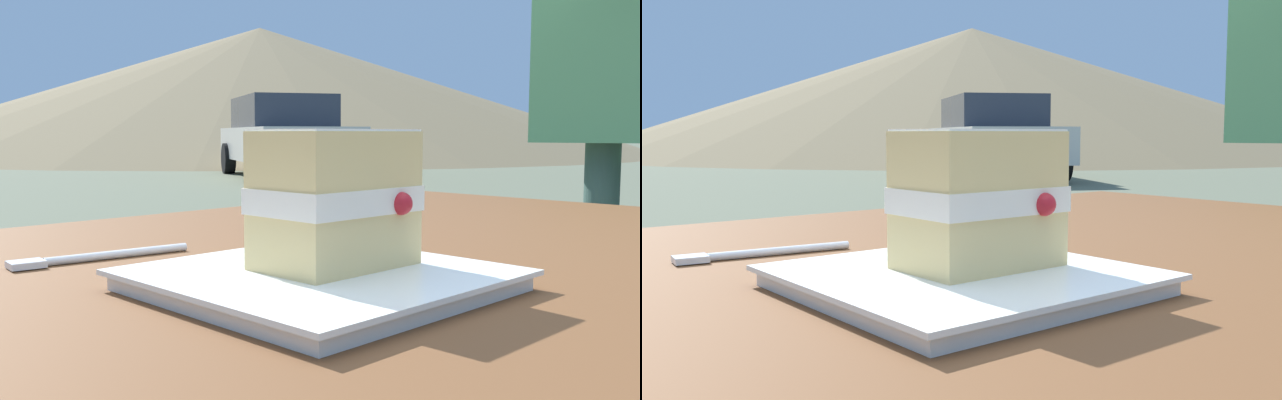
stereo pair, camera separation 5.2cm
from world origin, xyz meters
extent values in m
cylinder|color=brown|center=(-0.64, -0.37, 0.34)|extent=(0.07, 0.07, 0.67)
cube|color=brown|center=(0.00, 0.00, 0.69)|extent=(1.40, 0.86, 0.04)
cube|color=white|center=(0.10, 0.10, 0.72)|extent=(0.23, 0.23, 0.01)
cube|color=white|center=(0.10, 0.10, 0.73)|extent=(0.24, 0.24, 0.00)
cube|color=#E0C17A|center=(0.08, 0.10, 0.75)|extent=(0.12, 0.08, 0.04)
cube|color=white|center=(0.08, 0.10, 0.78)|extent=(0.12, 0.08, 0.02)
sphere|color=#B21923|center=(0.10, 0.06, 0.78)|extent=(0.01, 0.01, 0.01)
sphere|color=#B21923|center=(0.05, 0.06, 0.78)|extent=(0.02, 0.02, 0.02)
sphere|color=#B21923|center=(0.12, 0.06, 0.78)|extent=(0.02, 0.02, 0.02)
sphere|color=#B21923|center=(0.05, 0.14, 0.78)|extent=(0.02, 0.02, 0.02)
cube|color=#E0C17A|center=(0.08, 0.10, 0.81)|extent=(0.12, 0.08, 0.04)
cube|color=white|center=(0.08, 0.10, 0.84)|extent=(0.12, 0.08, 0.00)
cylinder|color=silver|center=(0.14, -0.14, 0.72)|extent=(0.14, 0.03, 0.01)
cube|color=silver|center=(0.22, -0.15, 0.72)|extent=(0.03, 0.03, 0.01)
cube|color=beige|center=(-8.42, -9.43, 0.63)|extent=(3.74, 4.87, 0.63)
cube|color=#2D333D|center=(-8.52, -9.63, 1.24)|extent=(2.59, 2.99, 0.59)
cylinder|color=black|center=(-8.47, -7.74, 0.31)|extent=(0.49, 0.66, 0.63)
cylinder|color=black|center=(-6.97, -8.55, 0.31)|extent=(0.49, 0.66, 0.63)
cylinder|color=black|center=(-9.86, -10.31, 0.31)|extent=(0.49, 0.66, 0.63)
cylinder|color=black|center=(-8.37, -11.12, 0.31)|extent=(0.49, 0.66, 0.63)
cone|color=olive|center=(-20.08, -24.06, 2.78)|extent=(33.27, 33.27, 5.56)
camera|label=1|loc=(0.47, 0.47, 0.83)|focal=39.10mm
camera|label=2|loc=(0.43, 0.50, 0.83)|focal=39.10mm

